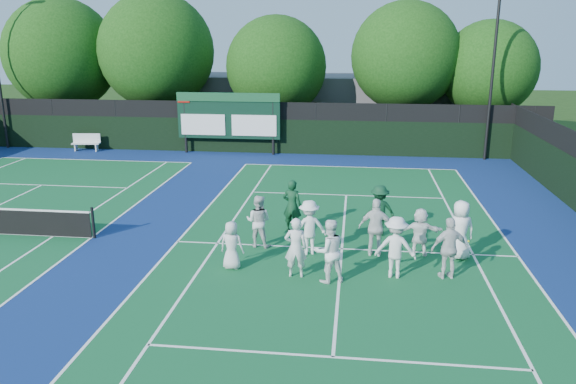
# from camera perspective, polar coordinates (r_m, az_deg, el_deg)

# --- Properties ---
(ground) EXTENTS (120.00, 120.00, 0.00)m
(ground) POSITION_cam_1_polar(r_m,az_deg,el_deg) (17.37, 5.39, -6.99)
(ground) COLOR #1A360E
(ground) RESTS_ON ground
(court_apron) EXTENTS (34.00, 32.00, 0.01)m
(court_apron) POSITION_cam_1_polar(r_m,az_deg,el_deg) (19.36, -12.61, -4.89)
(court_apron) COLOR navy
(court_apron) RESTS_ON ground
(near_court) EXTENTS (11.05, 23.85, 0.01)m
(near_court) POSITION_cam_1_polar(r_m,az_deg,el_deg) (18.30, 5.49, -5.77)
(near_court) COLOR #12582C
(near_court) RESTS_ON ground
(back_fence) EXTENTS (34.00, 0.08, 3.00)m
(back_fence) POSITION_cam_1_polar(r_m,az_deg,el_deg) (33.10, -4.17, 6.31)
(back_fence) COLOR black
(back_fence) RESTS_ON ground
(scoreboard) EXTENTS (6.00, 0.21, 3.55)m
(scoreboard) POSITION_cam_1_polar(r_m,az_deg,el_deg) (32.78, -6.09, 7.65)
(scoreboard) COLOR black
(scoreboard) RESTS_ON ground
(clubhouse) EXTENTS (18.00, 6.00, 4.00)m
(clubhouse) POSITION_cam_1_polar(r_m,az_deg,el_deg) (40.39, 3.67, 8.91)
(clubhouse) COLOR #5A5A5F
(clubhouse) RESTS_ON ground
(light_pole_right) EXTENTS (1.20, 0.30, 10.12)m
(light_pole_right) POSITION_cam_1_polar(r_m,az_deg,el_deg) (32.55, 20.33, 14.01)
(light_pole_right) COLOR black
(light_pole_right) RESTS_ON ground
(bench) EXTENTS (1.68, 0.62, 1.04)m
(bench) POSITION_cam_1_polar(r_m,az_deg,el_deg) (35.80, -19.80, 4.84)
(bench) COLOR silver
(bench) RESTS_ON ground
(tree_a) EXTENTS (7.24, 7.24, 9.12)m
(tree_a) POSITION_cam_1_polar(r_m,az_deg,el_deg) (40.45, -21.76, 12.58)
(tree_a) COLOR #311C0D
(tree_a) RESTS_ON ground
(tree_b) EXTENTS (7.32, 7.32, 9.38)m
(tree_b) POSITION_cam_1_polar(r_m,az_deg,el_deg) (37.83, -12.93, 13.48)
(tree_b) COLOR #311C0D
(tree_b) RESTS_ON ground
(tree_c) EXTENTS (6.27, 6.27, 7.96)m
(tree_c) POSITION_cam_1_polar(r_m,az_deg,el_deg) (36.03, -0.94, 12.39)
(tree_c) COLOR #311C0D
(tree_c) RESTS_ON ground
(tree_d) EXTENTS (6.57, 6.57, 8.76)m
(tree_d) POSITION_cam_1_polar(r_m,az_deg,el_deg) (35.78, 12.07, 13.07)
(tree_d) COLOR #311C0D
(tree_d) RESTS_ON ground
(tree_e) EXTENTS (5.72, 5.72, 7.65)m
(tree_e) POSITION_cam_1_polar(r_m,az_deg,el_deg) (36.56, 19.92, 11.49)
(tree_e) COLOR #311C0D
(tree_e) RESTS_ON ground
(tennis_ball_1) EXTENTS (0.07, 0.07, 0.07)m
(tennis_ball_1) POSITION_cam_1_polar(r_m,az_deg,el_deg) (19.34, 9.30, -4.64)
(tennis_ball_1) COLOR yellow
(tennis_ball_1) RESTS_ON ground
(tennis_ball_3) EXTENTS (0.07, 0.07, 0.07)m
(tennis_ball_3) POSITION_cam_1_polar(r_m,az_deg,el_deg) (20.55, -2.93, -3.23)
(tennis_ball_3) COLOR yellow
(tennis_ball_3) RESTS_ON ground
(tennis_ball_4) EXTENTS (0.07, 0.07, 0.07)m
(tennis_ball_4) POSITION_cam_1_polar(r_m,az_deg,el_deg) (18.56, 4.27, -5.35)
(tennis_ball_4) COLOR yellow
(tennis_ball_4) RESTS_ON ground
(tennis_ball_5) EXTENTS (0.07, 0.07, 0.07)m
(tennis_ball_5) POSITION_cam_1_polar(r_m,az_deg,el_deg) (19.75, 17.86, -4.78)
(tennis_ball_5) COLOR yellow
(tennis_ball_5) RESTS_ON ground
(player_front_0) EXTENTS (0.77, 0.55, 1.45)m
(player_front_0) POSITION_cam_1_polar(r_m,az_deg,el_deg) (16.60, -5.74, -5.40)
(player_front_0) COLOR silver
(player_front_0) RESTS_ON ground
(player_front_1) EXTENTS (0.67, 0.46, 1.76)m
(player_front_1) POSITION_cam_1_polar(r_m,az_deg,el_deg) (15.91, 0.79, -5.67)
(player_front_1) COLOR silver
(player_front_1) RESTS_ON ground
(player_front_2) EXTENTS (1.08, 0.98, 1.82)m
(player_front_2) POSITION_cam_1_polar(r_m,az_deg,el_deg) (15.63, 4.18, -5.99)
(player_front_2) COLOR white
(player_front_2) RESTS_ON ground
(player_front_3) EXTENTS (1.25, 0.83, 1.80)m
(player_front_3) POSITION_cam_1_polar(r_m,az_deg,el_deg) (16.17, 10.88, -5.53)
(player_front_3) COLOR white
(player_front_3) RESTS_ON ground
(player_front_4) EXTENTS (1.13, 0.68, 1.80)m
(player_front_4) POSITION_cam_1_polar(r_m,az_deg,el_deg) (16.44, 16.07, -5.52)
(player_front_4) COLOR silver
(player_front_4) RESTS_ON ground
(player_back_0) EXTENTS (0.93, 0.78, 1.73)m
(player_back_0) POSITION_cam_1_polar(r_m,az_deg,el_deg) (18.20, -3.03, -2.97)
(player_back_0) COLOR silver
(player_back_0) RESTS_ON ground
(player_back_1) EXTENTS (1.29, 1.00, 1.75)m
(player_back_1) POSITION_cam_1_polar(r_m,az_deg,el_deg) (17.56, 2.15, -3.62)
(player_back_1) COLOR white
(player_back_1) RESTS_ON ground
(player_back_2) EXTENTS (1.11, 0.52, 1.84)m
(player_back_2) POSITION_cam_1_polar(r_m,az_deg,el_deg) (17.61, 8.94, -3.59)
(player_back_2) COLOR silver
(player_back_2) RESTS_ON ground
(player_back_3) EXTENTS (1.43, 0.46, 1.54)m
(player_back_3) POSITION_cam_1_polar(r_m,az_deg,el_deg) (17.95, 13.26, -3.97)
(player_back_3) COLOR white
(player_back_3) RESTS_ON ground
(player_back_4) EXTENTS (1.03, 0.80, 1.86)m
(player_back_4) POSITION_cam_1_polar(r_m,az_deg,el_deg) (17.93, 17.07, -3.72)
(player_back_4) COLOR white
(player_back_4) RESTS_ON ground
(coach_left) EXTENTS (0.76, 0.58, 1.87)m
(coach_left) POSITION_cam_1_polar(r_m,az_deg,el_deg) (19.57, 0.42, -1.41)
(coach_left) COLOR #103B20
(coach_left) RESTS_ON ground
(coach_right) EXTENTS (1.31, 1.02, 1.79)m
(coach_right) POSITION_cam_1_polar(r_m,az_deg,el_deg) (19.40, 9.25, -1.89)
(coach_right) COLOR #103A21
(coach_right) RESTS_ON ground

